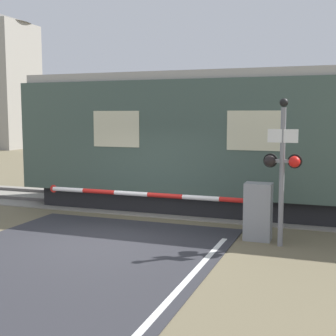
% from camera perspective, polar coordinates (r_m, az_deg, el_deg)
% --- Properties ---
extents(ground_plane, '(80.00, 80.00, 0.00)m').
position_cam_1_polar(ground_plane, '(10.73, -7.58, -8.77)').
color(ground_plane, '#6B6047').
extents(track_bed, '(36.00, 3.20, 0.13)m').
position_cam_1_polar(track_bed, '(14.42, 0.03, -4.63)').
color(track_bed, gray).
rests_on(track_bed, ground_plane).
extents(train, '(14.10, 2.83, 4.00)m').
position_cam_1_polar(train, '(13.47, 11.45, 3.11)').
color(train, black).
rests_on(train, ground_plane).
extents(crossing_barrier, '(5.76, 0.44, 1.30)m').
position_cam_1_polar(crossing_barrier, '(10.81, 8.66, -4.91)').
color(crossing_barrier, gray).
rests_on(crossing_barrier, ground_plane).
extents(signal_post, '(0.81, 0.26, 3.16)m').
position_cam_1_polar(signal_post, '(10.17, 13.75, 0.60)').
color(signal_post, gray).
rests_on(signal_post, ground_plane).
extents(distant_building, '(5.18, 5.18, 11.01)m').
position_cam_1_polar(distant_building, '(41.88, -19.58, 9.98)').
color(distant_building, '#9E998E').
rests_on(distant_building, ground_plane).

